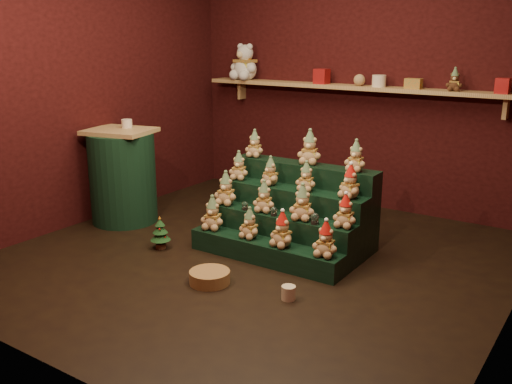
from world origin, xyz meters
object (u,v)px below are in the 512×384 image
Objects in this scene: snow_globe_a at (245,206)px; snow_globe_b at (274,211)px; side_table at (123,176)px; wicker_basket at (210,277)px; mug_right at (289,293)px; mini_christmas_tree at (160,233)px; white_bear at (245,57)px; brown_bear at (455,80)px; snow_globe_c at (315,219)px; mug_left at (204,277)px; riser_tier_front at (264,252)px.

snow_globe_b is at bearing -0.00° from snow_globe_a.
wicker_basket is (1.66, -0.71, -0.42)m from side_table.
mug_right is at bearing -37.97° from snow_globe_a.
mini_christmas_tree is 0.58× the size of white_bear.
snow_globe_c is at bearing -119.36° from brown_bear.
mini_christmas_tree is at bearing 157.97° from wicker_basket.
snow_globe_c reaches higher than snow_globe_a.
mini_christmas_tree reaches higher than mug_right.
snow_globe_a reaches higher than mug_left.
brown_bear is (1.09, 2.46, 1.38)m from mug_left.
riser_tier_front is 18.35× the size of snow_globe_a.
riser_tier_front is 13.53× the size of mug_right.
snow_globe_c is at bearing 22.78° from riser_tier_front.
brown_bear is at bearing 48.49° from mini_christmas_tree.
snow_globe_a is 0.78× the size of mug_left.
side_table is at bearing 176.20° from riser_tier_front.
mini_christmas_tree is at bearing -142.71° from brown_bear.
mini_christmas_tree is at bearing -66.88° from white_bear.
snow_globe_a is 0.98× the size of snow_globe_b.
mug_right reaches higher than wicker_basket.
riser_tier_front is 0.60m from wicker_basket.
riser_tier_front is 2.68× the size of white_bear.
snow_globe_b is at bearing 180.00° from snow_globe_c.
white_bear is (-1.86, 1.69, 1.17)m from snow_globe_c.
white_bear is (-1.48, 1.85, 1.49)m from riser_tier_front.
mug_right is at bearing -9.11° from mini_christmas_tree.
snow_globe_c is at bearing 0.00° from snow_globe_b.
side_table is 9.13× the size of mug_right.
brown_bear is at bearing 66.68° from wicker_basket.
wicker_basket is (0.82, -0.33, -0.10)m from mini_christmas_tree.
white_bear reaches higher than snow_globe_c.
wicker_basket is at bearing -22.03° from mini_christmas_tree.
side_table reaches higher than mug_left.
mug_right is at bearing 8.43° from wicker_basket.
white_bear is at bearing 131.01° from snow_globe_b.
brown_bear reaches higher than snow_globe_a.
side_table is 2.42m from mug_right.
snow_globe_c is 0.30× the size of wicker_basket.
snow_globe_b is (-0.01, 0.16, 0.31)m from riser_tier_front.
snow_globe_c reaches higher than mug_left.
mug_right is at bearing -40.85° from white_bear.
white_bear is at bearing 128.67° from riser_tier_front.
mug_right is at bearing -77.25° from snow_globe_c.
side_table is at bearing 156.90° from wicker_basket.
snow_globe_c is at bearing 102.75° from mug_right.
side_table is 1.82m from mug_left.
snow_globe_a is 0.69m from snow_globe_c.
wicker_basket is at bearing -98.03° from snow_globe_b.
snow_globe_a is 0.74× the size of mug_right.
mini_christmas_tree is (-1.31, -0.42, -0.26)m from snow_globe_c.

